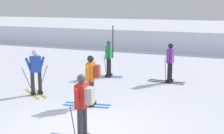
# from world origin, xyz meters

# --- Properties ---
(ground_plane) EXTENTS (120.00, 120.00, 0.00)m
(ground_plane) POSITION_xyz_m (0.00, 0.00, 0.00)
(ground_plane) COLOR silver
(far_snow_ridge) EXTENTS (80.00, 7.41, 1.46)m
(far_snow_ridge) POSITION_xyz_m (0.00, 18.26, 0.73)
(far_snow_ridge) COLOR silver
(far_snow_ridge) RESTS_ON ground
(skier_red) EXTENTS (1.63, 1.00, 1.71)m
(skier_red) POSITION_xyz_m (0.33, -0.81, 0.96)
(skier_red) COLOR #237AC6
(skier_red) RESTS_ON ground
(skier_orange) EXTENTS (1.64, 0.99, 1.71)m
(skier_orange) POSITION_xyz_m (-0.71, 1.77, 0.96)
(skier_orange) COLOR #237AC6
(skier_orange) RESTS_ON ground
(skier_blue) EXTENTS (1.50, 1.25, 1.71)m
(skier_blue) POSITION_xyz_m (-3.22, 2.17, 0.92)
(skier_blue) COLOR gold
(skier_blue) RESTS_ON ground
(skier_green) EXTENTS (1.64, 0.99, 1.71)m
(skier_green) POSITION_xyz_m (-1.88, 5.93, 0.92)
(skier_green) COLOR #237AC6
(skier_green) RESTS_ON ground
(skier_purple) EXTENTS (1.61, 1.00, 1.71)m
(skier_purple) POSITION_xyz_m (0.99, 5.96, 0.92)
(skier_purple) COLOR black
(skier_purple) RESTS_ON ground
(trail_marker_pole) EXTENTS (0.06, 0.06, 2.06)m
(trail_marker_pole) POSITION_xyz_m (-3.71, 10.88, 1.03)
(trail_marker_pole) COLOR black
(trail_marker_pole) RESTS_ON ground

